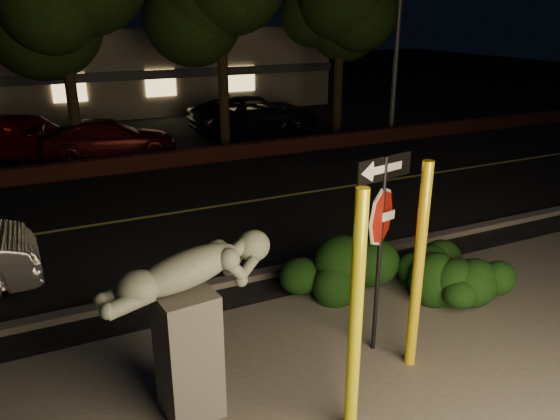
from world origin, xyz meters
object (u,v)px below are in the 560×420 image
object	(u,v)px
signpost	(382,217)
parked_car_red	(25,136)
yellow_pole_right	(418,269)
parked_car_dark	(255,114)
sculpture	(189,314)
yellow_pole_left	(356,319)
parked_car_darkred	(109,139)

from	to	relation	value
signpost	parked_car_red	bearing A→B (deg)	94.15
yellow_pole_right	parked_car_dark	distance (m)	16.14
yellow_pole_right	signpost	size ratio (longest dim) A/B	1.01
yellow_pole_right	parked_car_red	bearing A→B (deg)	106.70
signpost	sculpture	xyz separation A→B (m)	(-2.79, -0.14, -0.70)
yellow_pole_left	parked_car_darkred	xyz separation A→B (m)	(-0.42, 14.57, -0.87)
yellow_pole_right	parked_car_darkred	xyz separation A→B (m)	(-1.90, 13.82, -0.84)
yellow_pole_right	parked_car_darkred	size ratio (longest dim) A/B	0.66
sculpture	parked_car_darkred	distance (m)	13.51
sculpture	parked_car_dark	bearing A→B (deg)	58.34
parked_car_red	parked_car_dark	world-z (taller)	parked_car_red
parked_car_dark	sculpture	bearing A→B (deg)	157.05
parked_car_darkred	parked_car_dark	distance (m)	6.39
yellow_pole_left	yellow_pole_right	size ratio (longest dim) A/B	1.02
yellow_pole_left	parked_car_dark	bearing A→B (deg)	70.63
yellow_pole_left	signpost	distance (m)	1.85
signpost	parked_car_darkred	world-z (taller)	signpost
yellow_pole_right	parked_car_red	xyz separation A→B (m)	(-4.44, 14.78, -0.71)
sculpture	parked_car_red	distance (m)	14.49
parked_car_red	signpost	bearing A→B (deg)	-136.73
yellow_pole_left	sculpture	world-z (taller)	yellow_pole_left
yellow_pole_left	parked_car_red	xyz separation A→B (m)	(-2.96, 15.54, -0.74)
signpost	yellow_pole_right	bearing A→B (deg)	-75.42
signpost	parked_car_dark	bearing A→B (deg)	61.11
sculpture	parked_car_darkred	xyz separation A→B (m)	(1.16, 13.44, -0.74)
yellow_pole_left	parked_car_darkred	distance (m)	14.60
sculpture	parked_car_darkred	bearing A→B (deg)	79.14
yellow_pole_right	signpost	xyz separation A→B (m)	(-0.26, 0.52, 0.60)
sculpture	parked_car_red	size ratio (longest dim) A/B	0.49
signpost	parked_car_dark	size ratio (longest dim) A/B	0.55
yellow_pole_left	sculpture	distance (m)	1.94
signpost	sculpture	world-z (taller)	signpost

